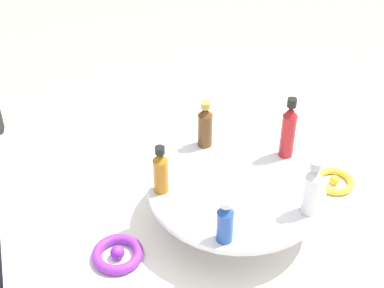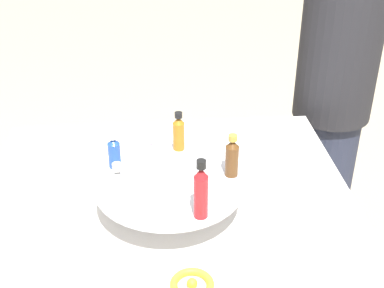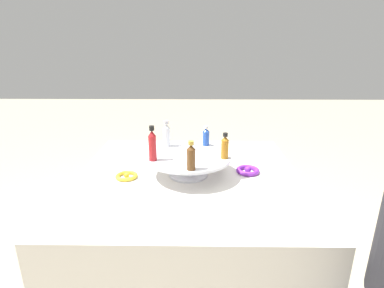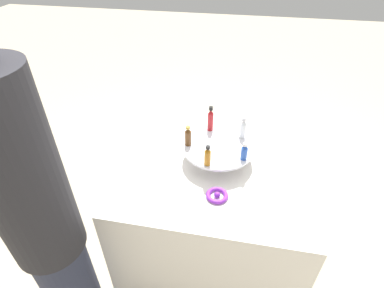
% 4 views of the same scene
% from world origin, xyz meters
% --- Properties ---
extents(party_table, '(0.95, 0.95, 0.72)m').
position_xyz_m(party_table, '(0.00, 0.00, 0.36)').
color(party_table, silver).
rests_on(party_table, ground_plane).
extents(display_stand, '(0.36, 0.36, 0.09)m').
position_xyz_m(display_stand, '(0.00, 0.00, 0.79)').
color(display_stand, silver).
rests_on(display_stand, party_table).
extents(bottle_red, '(0.03, 0.03, 0.14)m').
position_xyz_m(bottle_red, '(0.14, 0.06, 0.88)').
color(bottle_red, '#B21E23').
rests_on(bottle_red, display_stand).
extents(bottle_brown, '(0.03, 0.03, 0.11)m').
position_xyz_m(bottle_brown, '(-0.01, 0.15, 0.87)').
color(bottle_brown, brown).
rests_on(bottle_brown, display_stand).
extents(bottle_amber, '(0.03, 0.03, 0.11)m').
position_xyz_m(bottle_amber, '(-0.15, 0.03, 0.86)').
color(bottle_amber, '#AD6B19').
rests_on(bottle_amber, display_stand).
extents(bottle_blue, '(0.03, 0.03, 0.09)m').
position_xyz_m(bottle_blue, '(-0.08, -0.13, 0.86)').
color(bottle_blue, '#234CAD').
rests_on(bottle_blue, display_stand).
extents(bottle_clear, '(0.03, 0.03, 0.12)m').
position_xyz_m(bottle_clear, '(0.10, -0.11, 0.87)').
color(bottle_clear, silver).
rests_on(bottle_clear, display_stand).
extents(ribbon_bow_purple, '(0.10, 0.10, 0.03)m').
position_xyz_m(ribbon_bow_purple, '(-0.26, -0.03, 0.74)').
color(ribbon_bow_purple, purple).
rests_on(ribbon_bow_purple, party_table).
extents(ribbon_bow_gold, '(0.09, 0.09, 0.02)m').
position_xyz_m(ribbon_bow_gold, '(0.26, 0.03, 0.73)').
color(ribbon_bow_gold, gold).
rests_on(ribbon_bow_gold, party_table).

